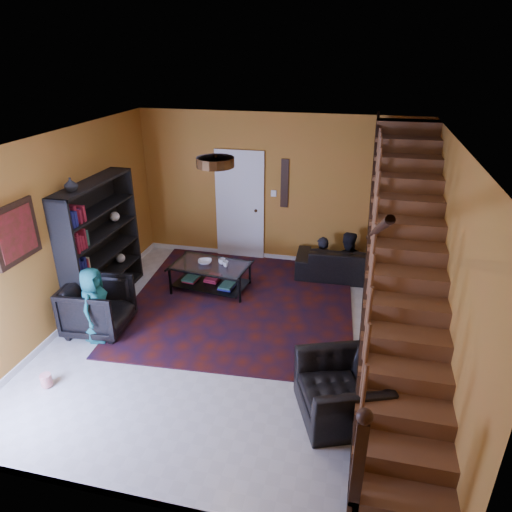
{
  "coord_description": "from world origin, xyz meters",
  "views": [
    {
      "loc": [
        1.48,
        -5.29,
        3.84
      ],
      "look_at": [
        0.16,
        0.4,
        1.14
      ],
      "focal_mm": 32.0,
      "sensor_mm": 36.0,
      "label": 1
    }
  ],
  "objects_px": {
    "armchair_left": "(98,307)",
    "sofa": "(352,263)",
    "armchair_right": "(341,391)",
    "coffee_table": "(211,275)",
    "bookshelf": "(101,245)"
  },
  "relations": [
    {
      "from": "coffee_table",
      "to": "armchair_left",
      "type": "bearing_deg",
      "value": -128.3
    },
    {
      "from": "sofa",
      "to": "coffee_table",
      "type": "height_order",
      "value": "sofa"
    },
    {
      "from": "armchair_right",
      "to": "coffee_table",
      "type": "xyz_separation_m",
      "value": [
        -2.34,
        2.45,
        -0.04
      ]
    },
    {
      "from": "sofa",
      "to": "armchair_right",
      "type": "relative_size",
      "value": 2.01
    },
    {
      "from": "sofa",
      "to": "armchair_left",
      "type": "distance_m",
      "value": 4.37
    },
    {
      "from": "bookshelf",
      "to": "armchair_left",
      "type": "xyz_separation_m",
      "value": [
        0.35,
        -0.86,
        -0.57
      ]
    },
    {
      "from": "armchair_left",
      "to": "sofa",
      "type": "bearing_deg",
      "value": -58.66
    },
    {
      "from": "sofa",
      "to": "coffee_table",
      "type": "relative_size",
      "value": 1.48
    },
    {
      "from": "sofa",
      "to": "armchair_right",
      "type": "xyz_separation_m",
      "value": [
        0.01,
        -3.48,
        0.03
      ]
    },
    {
      "from": "armchair_left",
      "to": "bookshelf",
      "type": "bearing_deg",
      "value": 17.97
    },
    {
      "from": "sofa",
      "to": "coffee_table",
      "type": "distance_m",
      "value": 2.54
    },
    {
      "from": "armchair_right",
      "to": "bookshelf",
      "type": "bearing_deg",
      "value": -135.71
    },
    {
      "from": "bookshelf",
      "to": "armchair_left",
      "type": "distance_m",
      "value": 1.09
    },
    {
      "from": "sofa",
      "to": "armchair_right",
      "type": "bearing_deg",
      "value": 87.89
    },
    {
      "from": "bookshelf",
      "to": "coffee_table",
      "type": "bearing_deg",
      "value": 23.34
    }
  ]
}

